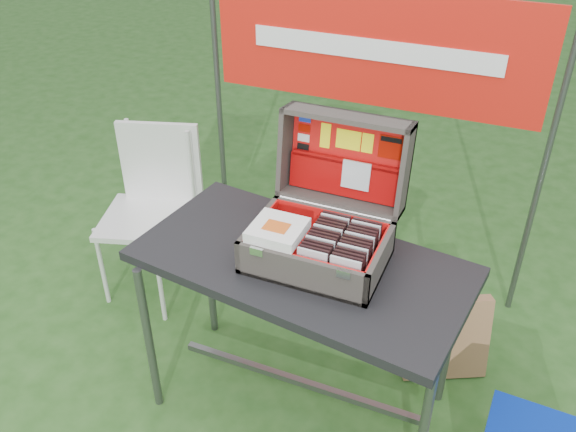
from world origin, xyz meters
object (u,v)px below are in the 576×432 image
at_px(table, 300,336).
at_px(chair, 145,221).
at_px(suitcase, 324,200).
at_px(cardboard_box, 446,338).

bearing_deg(table, chair, 166.54).
distance_m(table, chair, 1.10).
bearing_deg(table, suitcase, 56.93).
xyz_separation_m(chair, cardboard_box, (1.58, 0.03, -0.26)).
bearing_deg(suitcase, cardboard_box, 36.34).
xyz_separation_m(suitcase, chair, (-1.09, 0.33, -0.57)).
distance_m(suitcase, cardboard_box, 1.03).
relative_size(suitcase, cardboard_box, 1.27).
distance_m(table, suitcase, 0.64).
bearing_deg(suitcase, chair, 163.22).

